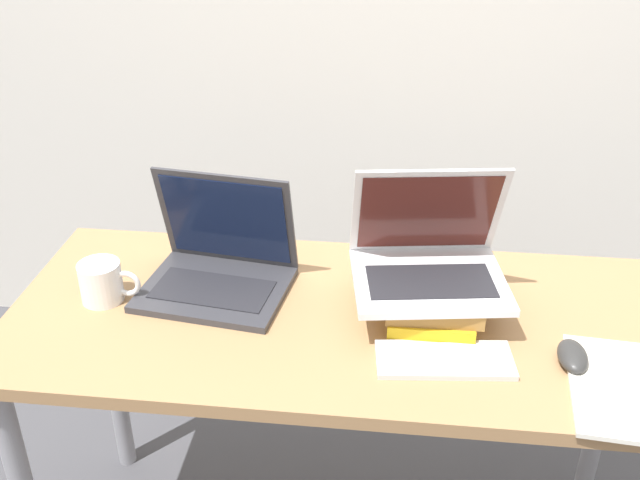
{
  "coord_description": "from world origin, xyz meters",
  "views": [
    {
      "loc": [
        0.1,
        -1.01,
        1.68
      ],
      "look_at": [
        -0.05,
        0.32,
        0.94
      ],
      "focal_mm": 42.0,
      "sensor_mm": 36.0,
      "label": 1
    }
  ],
  "objects_px": {
    "wireless_keyboard": "(444,359)",
    "mouse": "(573,356)",
    "mug": "(102,282)",
    "book_stack": "(432,298)",
    "laptop_left": "(219,266)",
    "notepad": "(627,389)",
    "laptop_on_books": "(428,258)"
  },
  "relations": [
    {
      "from": "wireless_keyboard",
      "to": "mouse",
      "type": "distance_m",
      "value": 0.25
    },
    {
      "from": "wireless_keyboard",
      "to": "mug",
      "type": "xyz_separation_m",
      "value": [
        -0.74,
        0.14,
        0.04
      ]
    },
    {
      "from": "book_stack",
      "to": "wireless_keyboard",
      "type": "relative_size",
      "value": 0.89
    },
    {
      "from": "laptop_left",
      "to": "book_stack",
      "type": "distance_m",
      "value": 0.48
    },
    {
      "from": "wireless_keyboard",
      "to": "notepad",
      "type": "relative_size",
      "value": 0.9
    },
    {
      "from": "wireless_keyboard",
      "to": "laptop_on_books",
      "type": "bearing_deg",
      "value": 100.87
    },
    {
      "from": "notepad",
      "to": "mug",
      "type": "bearing_deg",
      "value": 170.18
    },
    {
      "from": "mouse",
      "to": "notepad",
      "type": "distance_m",
      "value": 0.11
    },
    {
      "from": "laptop_on_books",
      "to": "mouse",
      "type": "relative_size",
      "value": 3.42
    },
    {
      "from": "wireless_keyboard",
      "to": "mug",
      "type": "height_order",
      "value": "mug"
    },
    {
      "from": "laptop_on_books",
      "to": "mouse",
      "type": "bearing_deg",
      "value": -30.7
    },
    {
      "from": "mouse",
      "to": "mug",
      "type": "distance_m",
      "value": 1.0
    },
    {
      "from": "laptop_on_books",
      "to": "wireless_keyboard",
      "type": "xyz_separation_m",
      "value": [
        0.04,
        -0.19,
        -0.12
      ]
    },
    {
      "from": "laptop_on_books",
      "to": "mouse",
      "type": "xyz_separation_m",
      "value": [
        0.28,
        -0.17,
        -0.1
      ]
    },
    {
      "from": "mouse",
      "to": "mug",
      "type": "xyz_separation_m",
      "value": [
        -0.99,
        0.12,
        0.03
      ]
    },
    {
      "from": "laptop_left",
      "to": "laptop_on_books",
      "type": "height_order",
      "value": "laptop_on_books"
    },
    {
      "from": "book_stack",
      "to": "notepad",
      "type": "relative_size",
      "value": 0.8
    },
    {
      "from": "wireless_keyboard",
      "to": "mug",
      "type": "distance_m",
      "value": 0.76
    },
    {
      "from": "laptop_left",
      "to": "laptop_on_books",
      "type": "bearing_deg",
      "value": -4.2
    },
    {
      "from": "book_stack",
      "to": "mouse",
      "type": "bearing_deg",
      "value": -28.43
    },
    {
      "from": "laptop_left",
      "to": "laptop_on_books",
      "type": "xyz_separation_m",
      "value": [
        0.46,
        -0.03,
        0.07
      ]
    },
    {
      "from": "mouse",
      "to": "laptop_on_books",
      "type": "bearing_deg",
      "value": 149.3
    },
    {
      "from": "wireless_keyboard",
      "to": "mug",
      "type": "bearing_deg",
      "value": 169.4
    },
    {
      "from": "laptop_left",
      "to": "mouse",
      "type": "bearing_deg",
      "value": -15.15
    },
    {
      "from": "laptop_left",
      "to": "mug",
      "type": "distance_m",
      "value": 0.26
    },
    {
      "from": "book_stack",
      "to": "mug",
      "type": "xyz_separation_m",
      "value": [
        -0.72,
        -0.03,
        0.01
      ]
    },
    {
      "from": "notepad",
      "to": "laptop_left",
      "type": "bearing_deg",
      "value": 161.88
    },
    {
      "from": "laptop_left",
      "to": "wireless_keyboard",
      "type": "bearing_deg",
      "value": -24.29
    },
    {
      "from": "laptop_left",
      "to": "book_stack",
      "type": "height_order",
      "value": "laptop_left"
    },
    {
      "from": "laptop_on_books",
      "to": "notepad",
      "type": "xyz_separation_m",
      "value": [
        0.37,
        -0.24,
        -0.12
      ]
    },
    {
      "from": "laptop_left",
      "to": "mug",
      "type": "height_order",
      "value": "laptop_left"
    },
    {
      "from": "notepad",
      "to": "mug",
      "type": "xyz_separation_m",
      "value": [
        -1.08,
        0.19,
        0.04
      ]
    }
  ]
}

